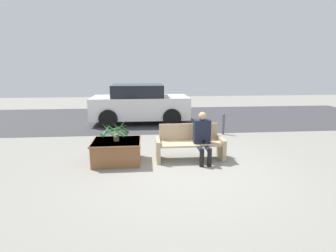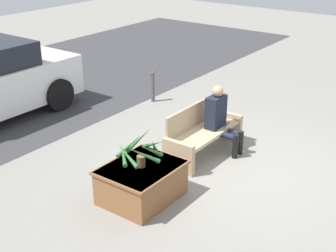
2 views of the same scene
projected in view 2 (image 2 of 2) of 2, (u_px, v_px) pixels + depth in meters
name	position (u px, v px, depth m)	size (l,w,h in m)	color
ground_plane	(232.00, 169.00, 7.75)	(30.00, 30.00, 0.00)	gray
road_surface	(4.00, 94.00, 11.12)	(20.00, 6.00, 0.01)	#38383A
bench	(202.00, 133.00, 8.14)	(1.67, 0.59, 0.85)	tan
person_seated	(220.00, 117.00, 8.14)	(0.40, 0.63, 1.20)	black
planter_box	(142.00, 181.00, 6.81)	(1.15, 0.95, 0.53)	brown
potted_plant	(140.00, 150.00, 6.61)	(0.68, 0.72, 0.54)	brown
bollard_post	(153.00, 86.00, 10.55)	(0.09, 0.09, 0.72)	#4C4C51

